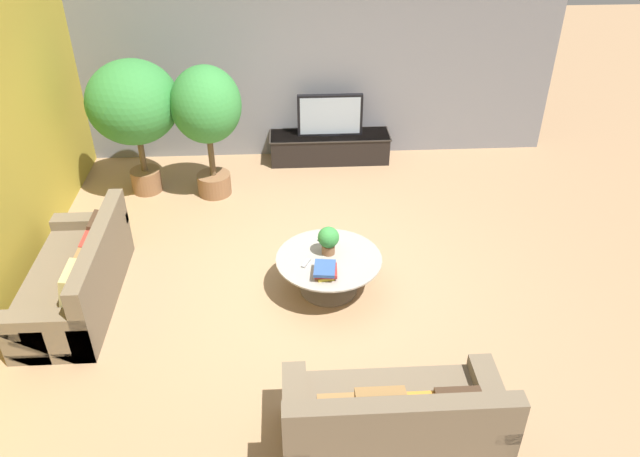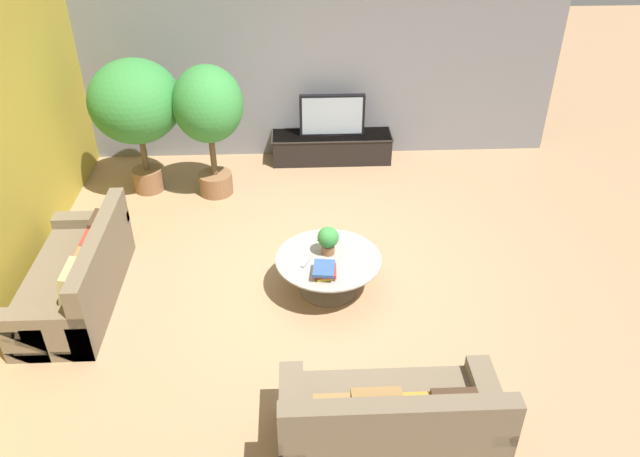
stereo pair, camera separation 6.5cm
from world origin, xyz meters
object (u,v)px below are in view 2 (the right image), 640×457
at_px(media_console, 332,147).
at_px(couch_near_entry, 391,422).
at_px(potted_palm_tall, 136,104).
at_px(potted_palm_corner, 208,110).
at_px(television, 332,115).
at_px(couch_by_wall, 78,278).
at_px(coffee_table, 328,267).
at_px(potted_plant_tabletop, 328,239).

relative_size(media_console, couch_near_entry, 1.00).
xyz_separation_m(potted_palm_tall, potted_palm_corner, (0.95, -0.13, -0.05)).
xyz_separation_m(television, couch_by_wall, (-2.90, -3.17, -0.44)).
relative_size(television, couch_near_entry, 0.53).
xyz_separation_m(coffee_table, couch_by_wall, (-2.67, -0.04, -0.01)).
bearing_deg(media_console, couch_near_entry, -88.29).
relative_size(television, couch_by_wall, 0.50).
height_order(couch_near_entry, potted_palm_tall, potted_palm_tall).
height_order(couch_near_entry, potted_palm_corner, potted_palm_corner).
bearing_deg(couch_by_wall, potted_palm_corner, 151.33).
bearing_deg(coffee_table, couch_near_entry, -79.55).
bearing_deg(television, potted_palm_tall, -163.32).
height_order(television, potted_plant_tabletop, television).
xyz_separation_m(media_console, potted_plant_tabletop, (-0.23, -3.04, 0.39)).
height_order(media_console, coffee_table, coffee_table).
xyz_separation_m(potted_palm_tall, potted_plant_tabletop, (2.38, -2.25, -0.66)).
distance_m(potted_palm_tall, potted_plant_tabletop, 3.34).
distance_m(couch_by_wall, potted_palm_tall, 2.60).
bearing_deg(potted_plant_tabletop, media_console, 85.69).
relative_size(couch_near_entry, potted_palm_tall, 0.97).
distance_m(potted_palm_tall, potted_palm_corner, 0.96).
height_order(television, couch_near_entry, television).
height_order(potted_palm_tall, potted_plant_tabletop, potted_palm_tall).
relative_size(potted_palm_tall, potted_plant_tabletop, 5.76).
bearing_deg(potted_plant_tabletop, couch_by_wall, -177.10).
xyz_separation_m(couch_by_wall, potted_palm_corner, (1.23, 2.26, 0.93)).
bearing_deg(coffee_table, couch_by_wall, -179.06).
bearing_deg(coffee_table, potted_palm_tall, 135.45).
distance_m(television, potted_palm_tall, 2.78).
distance_m(couch_near_entry, potted_palm_corner, 4.76).
xyz_separation_m(media_console, potted_palm_corner, (-1.66, -0.91, 1.00)).
relative_size(couch_by_wall, potted_palm_tall, 1.03).
height_order(media_console, potted_palm_tall, potted_palm_tall).
bearing_deg(potted_palm_corner, television, 28.77).
distance_m(couch_near_entry, potted_plant_tabletop, 2.23).
relative_size(couch_by_wall, couch_near_entry, 1.06).
bearing_deg(television, potted_palm_corner, -151.23).
bearing_deg(television, coffee_table, -94.20).
relative_size(couch_near_entry, potted_plant_tabletop, 5.56).
height_order(media_console, potted_palm_corner, potted_palm_corner).
distance_m(coffee_table, potted_palm_corner, 2.79).
bearing_deg(media_console, potted_palm_tall, -163.29).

